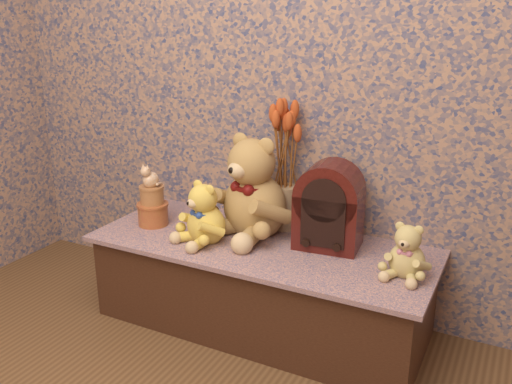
% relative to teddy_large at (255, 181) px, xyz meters
% --- Properties ---
extents(display_shelf, '(1.44, 0.59, 0.39)m').
position_rel_teddy_large_xyz_m(display_shelf, '(0.08, -0.09, -0.43)').
color(display_shelf, navy).
rests_on(display_shelf, ground).
extents(teddy_large, '(0.48, 0.53, 0.47)m').
position_rel_teddy_large_xyz_m(teddy_large, '(0.00, 0.00, 0.00)').
color(teddy_large, '#A4703F').
rests_on(teddy_large, display_shelf).
extents(teddy_medium, '(0.31, 0.33, 0.28)m').
position_rel_teddy_large_xyz_m(teddy_medium, '(-0.14, -0.18, -0.09)').
color(teddy_medium, gold).
rests_on(teddy_medium, display_shelf).
extents(teddy_small, '(0.20, 0.23, 0.22)m').
position_rel_teddy_large_xyz_m(teddy_small, '(0.69, -0.12, -0.12)').
color(teddy_small, tan).
rests_on(teddy_small, display_shelf).
extents(cathedral_radio, '(0.28, 0.21, 0.36)m').
position_rel_teddy_large_xyz_m(cathedral_radio, '(0.34, 0.00, -0.06)').
color(cathedral_radio, '#3B0F0A').
rests_on(cathedral_radio, display_shelf).
extents(ceramic_vase, '(0.12, 0.12, 0.20)m').
position_rel_teddy_large_xyz_m(ceramic_vase, '(0.09, 0.11, -0.14)').
color(ceramic_vase, tan).
rests_on(ceramic_vase, display_shelf).
extents(dried_stalks, '(0.23, 0.23, 0.44)m').
position_rel_teddy_large_xyz_m(dried_stalks, '(0.09, 0.11, 0.18)').
color(dried_stalks, '#BB481E').
rests_on(dried_stalks, ceramic_vase).
extents(biscuit_tin_lower, '(0.17, 0.17, 0.10)m').
position_rel_teddy_large_xyz_m(biscuit_tin_lower, '(-0.46, -0.13, -0.19)').
color(biscuit_tin_lower, '#C18338').
rests_on(biscuit_tin_lower, display_shelf).
extents(biscuit_tin_upper, '(0.13, 0.13, 0.08)m').
position_rel_teddy_large_xyz_m(biscuit_tin_upper, '(-0.46, -0.13, -0.10)').
color(biscuit_tin_upper, tan).
rests_on(biscuit_tin_upper, biscuit_tin_lower).
extents(cat_figurine, '(0.10, 0.10, 0.11)m').
position_rel_teddy_large_xyz_m(cat_figurine, '(-0.46, -0.13, 0.00)').
color(cat_figurine, silver).
rests_on(cat_figurine, biscuit_tin_upper).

